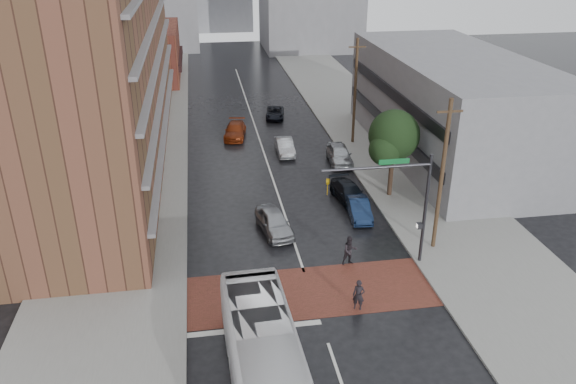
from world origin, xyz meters
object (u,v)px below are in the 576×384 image
object	(u,v)px
pedestrian_b	(350,251)
car_parked_far	(339,154)
car_travel_b	(285,147)
car_parked_mid	(349,193)
transit_bus	(268,374)
car_parked_near	(359,209)
pedestrian_a	(359,295)
suv_travel	(275,113)
car_travel_c	(235,131)
car_travel_a	(274,222)

from	to	relation	value
pedestrian_b	car_parked_far	distance (m)	16.60
car_travel_b	car_parked_mid	bearing A→B (deg)	-71.91
transit_bus	car_parked_mid	bearing A→B (deg)	63.68
car_travel_b	car_parked_near	xyz separation A→B (m)	(3.31, -13.25, -0.03)
car_travel_b	pedestrian_a	bearing A→B (deg)	-88.46
pedestrian_a	pedestrian_b	xyz separation A→B (m)	(0.70, 4.50, 0.05)
car_parked_mid	car_travel_b	bearing A→B (deg)	98.90
suv_travel	car_parked_near	world-z (taller)	car_parked_near
transit_bus	car_parked_near	size ratio (longest dim) A/B	3.12
pedestrian_b	car_parked_near	xyz separation A→B (m)	(2.26, 6.00, -0.29)
car_travel_c	transit_bus	bearing A→B (deg)	-82.35
pedestrian_a	car_parked_far	bearing A→B (deg)	102.72
car_travel_c	suv_travel	distance (m)	7.42
pedestrian_b	suv_travel	bearing A→B (deg)	83.47
car_parked_far	car_travel_c	bearing A→B (deg)	139.64
car_travel_c	suv_travel	bearing A→B (deg)	59.41
car_travel_b	suv_travel	world-z (taller)	car_travel_b
suv_travel	transit_bus	bearing A→B (deg)	-88.93
car_parked_mid	car_parked_far	size ratio (longest dim) A/B	0.97
pedestrian_a	car_parked_mid	world-z (taller)	pedestrian_a
car_travel_c	car_parked_far	world-z (taller)	car_parked_far
transit_bus	car_travel_b	bearing A→B (deg)	77.81
pedestrian_b	suv_travel	distance (m)	30.17
car_travel_a	car_parked_near	bearing A→B (deg)	1.78
car_travel_c	car_parked_near	world-z (taller)	car_travel_c
transit_bus	car_travel_a	distance (m)	15.44
car_parked_near	car_parked_mid	world-z (taller)	car_parked_mid
car_parked_near	car_travel_c	bearing A→B (deg)	116.90
car_travel_a	car_travel_c	size ratio (longest dim) A/B	0.95
suv_travel	car_travel_a	bearing A→B (deg)	-88.64
pedestrian_a	pedestrian_b	distance (m)	4.56
pedestrian_a	car_parked_mid	bearing A→B (deg)	101.10
pedestrian_b	car_parked_mid	xyz separation A→B (m)	(2.26, 8.67, -0.28)
transit_bus	car_parked_far	world-z (taller)	transit_bus
car_travel_b	car_travel_c	bearing A→B (deg)	129.29
transit_bus	pedestrian_a	xyz separation A→B (m)	(5.69, 6.00, -0.85)
car_travel_a	suv_travel	xyz separation A→B (m)	(3.59, 25.44, -0.20)
car_travel_b	pedestrian_b	bearing A→B (deg)	-86.17
pedestrian_a	car_travel_a	size ratio (longest dim) A/B	0.40
car_travel_b	car_travel_c	distance (m)	6.71
transit_bus	car_travel_b	size ratio (longest dim) A/B	2.97
car_parked_near	car_parked_far	size ratio (longest dim) A/B	0.85
car_parked_far	car_travel_a	bearing A→B (deg)	-119.32
car_travel_a	car_travel_b	world-z (taller)	car_travel_a
car_parked_far	car_parked_mid	bearing A→B (deg)	-94.84
car_parked_near	car_travel_a	bearing A→B (deg)	-163.83
transit_bus	suv_travel	size ratio (longest dim) A/B	3.05
car_parked_mid	car_travel_a	bearing A→B (deg)	-156.54
pedestrian_b	car_parked_far	world-z (taller)	pedestrian_b
transit_bus	pedestrian_a	bearing A→B (deg)	44.50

